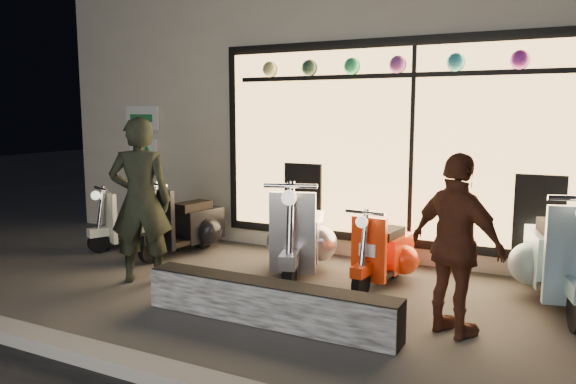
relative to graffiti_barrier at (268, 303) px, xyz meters
The scene contains 11 objects.
ground 0.71m from the graffiti_barrier, 106.06° to the left, with size 40.00×40.00×0.00m, color #383533.
kerb 1.37m from the graffiti_barrier, 97.89° to the right, with size 40.00×0.25×0.12m, color slate.
shop_building 5.95m from the graffiti_barrier, 91.86° to the left, with size 10.20×6.23×4.20m.
graffiti_barrier is the anchor object (origin of this frame).
scooter_silver 1.72m from the graffiti_barrier, 106.36° to the left, with size 0.85×1.59×1.14m.
scooter_red 1.84m from the graffiti_barrier, 71.87° to the left, with size 0.47×1.24×0.88m.
scooter_black 2.95m from the graffiti_barrier, 141.24° to the left, with size 0.57×1.41×1.00m.
scooter_cream 3.61m from the graffiti_barrier, 150.38° to the left, with size 0.73×1.19×0.88m.
scooter_blue 3.04m from the graffiti_barrier, 39.11° to the left, with size 0.79×1.65×1.17m.
man 2.13m from the graffiti_barrier, 166.31° to the left, with size 0.69×0.46×1.90m, color black.
woman 1.78m from the graffiti_barrier, 18.60° to the left, with size 0.95×0.39×1.62m, color brown.
Camera 1 is at (2.66, -5.00, 1.97)m, focal length 35.00 mm.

